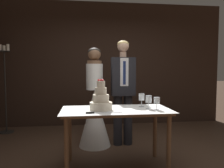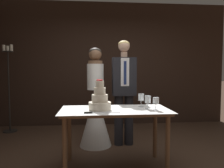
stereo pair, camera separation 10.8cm
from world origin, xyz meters
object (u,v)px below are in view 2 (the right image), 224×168
object	(u,v)px
wine_glass_far	(141,98)
tiered_cake	(100,100)
wine_glass_near	(156,101)
groom	(124,88)
candle_stand	(9,88)
wine_glass_middle	(148,100)
bride	(95,110)
cake_knife	(95,113)
cake_table	(115,117)

from	to	relation	value
wine_glass_far	tiered_cake	bearing A→B (deg)	-164.80
tiered_cake	wine_glass_near	distance (m)	0.72
groom	candle_stand	size ratio (longest dim) A/B	0.99
wine_glass_middle	groom	distance (m)	0.89
bride	cake_knife	bearing A→B (deg)	-91.10
wine_glass_near	wine_glass_middle	bearing A→B (deg)	133.30
wine_glass_middle	candle_stand	world-z (taller)	candle_stand
cake_table	cake_knife	distance (m)	0.37
wine_glass_far	candle_stand	size ratio (longest dim) A/B	0.10
cake_table	wine_glass_near	world-z (taller)	wine_glass_near
cake_table	bride	distance (m)	0.89
cake_table	groom	xyz separation A→B (m)	(0.24, 0.85, 0.30)
wine_glass_middle	candle_stand	distance (m)	3.08
wine_glass_middle	bride	world-z (taller)	bride
cake_table	cake_knife	xyz separation A→B (m)	(-0.26, -0.24, 0.10)
groom	candle_stand	bearing A→B (deg)	155.95
cake_knife	groom	distance (m)	1.21
tiered_cake	wine_glass_near	xyz separation A→B (m)	(0.72, -0.09, -0.01)
wine_glass_middle	wine_glass_far	xyz separation A→B (m)	(-0.05, 0.16, 0.01)
cake_knife	wine_glass_near	size ratio (longest dim) A/B	2.65
candle_stand	tiered_cake	bearing A→B (deg)	-45.82
tiered_cake	cake_knife	size ratio (longest dim) A/B	0.91
wine_glass_near	wine_glass_middle	size ratio (longest dim) A/B	0.93
cake_table	tiered_cake	size ratio (longest dim) A/B	3.59
cake_table	tiered_cake	bearing A→B (deg)	-176.48
tiered_cake	wine_glass_middle	distance (m)	0.64
wine_glass_near	bride	xyz separation A→B (m)	(-0.76, 0.95, -0.28)
candle_stand	wine_glass_middle	bearing A→B (deg)	-37.39
cake_table	bride	bearing A→B (deg)	105.95
cake_table	wine_glass_near	xyz separation A→B (m)	(0.52, -0.10, 0.21)
cake_knife	bride	distance (m)	1.10
cake_knife	wine_glass_far	world-z (taller)	wine_glass_far
cake_knife	candle_stand	bearing A→B (deg)	127.43
tiered_cake	wine_glass_near	world-z (taller)	tiered_cake
groom	wine_glass_far	bearing A→B (deg)	-78.74
tiered_cake	groom	bearing A→B (deg)	62.80
tiered_cake	wine_glass_middle	bearing A→B (deg)	-0.40
cake_knife	groom	size ratio (longest dim) A/B	0.24
bride	groom	size ratio (longest dim) A/B	0.93
wine_glass_far	bride	size ratio (longest dim) A/B	0.11
wine_glass_middle	wine_glass_near	bearing A→B (deg)	-46.70
cake_knife	wine_glass_middle	bearing A→B (deg)	14.83
cake_knife	wine_glass_middle	size ratio (longest dim) A/B	2.46
wine_glass_near	bride	size ratio (longest dim) A/B	0.10
wine_glass_middle	cake_knife	bearing A→B (deg)	-162.65
bride	wine_glass_middle	bearing A→B (deg)	-51.93
tiered_cake	candle_stand	bearing A→B (deg)	134.18
cake_knife	bride	world-z (taller)	bride
wine_glass_far	groom	bearing A→B (deg)	101.26
bride	groom	world-z (taller)	groom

